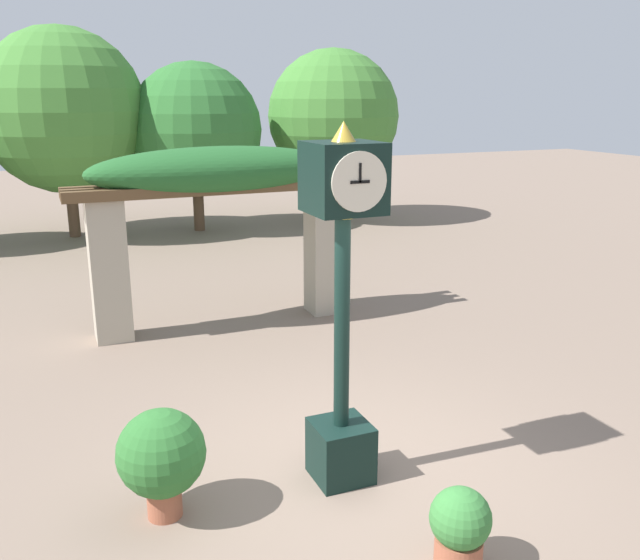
# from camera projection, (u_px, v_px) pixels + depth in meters

# --- Properties ---
(ground_plane) EXTENTS (60.00, 60.00, 0.00)m
(ground_plane) POSITION_uv_depth(u_px,v_px,m) (353.00, 469.00, 6.54)
(ground_plane) COLOR #7F6B5B
(pedestal_clock) EXTENTS (0.59, 0.64, 3.29)m
(pedestal_clock) POSITION_uv_depth(u_px,v_px,m) (342.00, 295.00, 5.94)
(pedestal_clock) COLOR black
(pedestal_clock) RESTS_ON ground
(pergola) EXTENTS (4.50, 1.12, 2.76)m
(pergola) POSITION_uv_depth(u_px,v_px,m) (220.00, 194.00, 10.12)
(pergola) COLOR #A89E89
(pergola) RESTS_ON ground
(potted_plant_near_left) EXTENTS (0.47, 0.47, 0.67)m
(potted_plant_near_left) POSITION_uv_depth(u_px,v_px,m) (460.00, 527.00, 5.09)
(potted_plant_near_left) COLOR #9E563D
(potted_plant_near_left) RESTS_ON ground
(potted_plant_near_right) EXTENTS (0.75, 0.75, 0.97)m
(potted_plant_near_right) POSITION_uv_depth(u_px,v_px,m) (161.00, 456.00, 5.68)
(potted_plant_near_right) COLOR #9E563D
(potted_plant_near_right) RESTS_ON ground
(tree_line) EXTENTS (13.60, 4.22, 5.09)m
(tree_line) POSITION_uv_depth(u_px,v_px,m) (154.00, 122.00, 17.02)
(tree_line) COLOR brown
(tree_line) RESTS_ON ground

